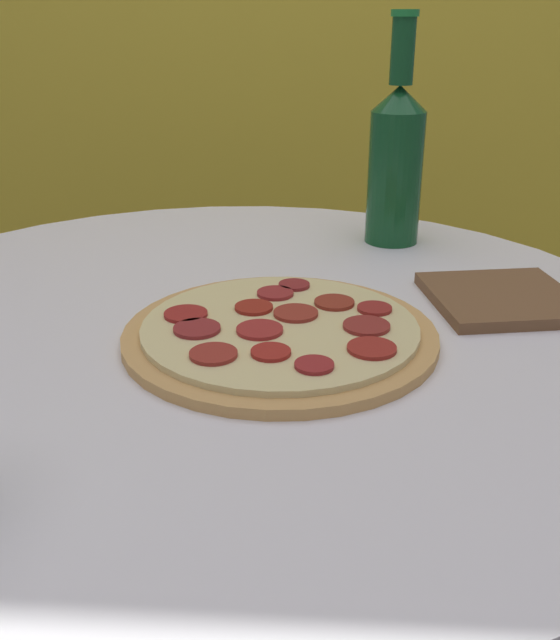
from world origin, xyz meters
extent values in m
cylinder|color=white|center=(0.00, 0.00, 0.35)|extent=(0.10, 0.10, 0.66)
cylinder|color=white|center=(0.00, 0.00, 0.70)|extent=(0.89, 0.89, 0.02)
cube|color=gold|center=(0.00, 0.95, 0.91)|extent=(1.59, 0.04, 1.81)
cylinder|color=tan|center=(0.06, -0.05, 0.71)|extent=(0.29, 0.29, 0.01)
cylinder|color=beige|center=(0.06, -0.05, 0.72)|extent=(0.26, 0.26, 0.01)
cylinder|color=maroon|center=(0.01, -0.12, 0.73)|extent=(0.04, 0.04, 0.00)
cylinder|color=maroon|center=(0.03, -0.02, 0.73)|extent=(0.04, 0.04, 0.00)
cylinder|color=maroon|center=(0.15, -0.01, 0.73)|extent=(0.03, 0.03, 0.00)
cylinder|color=maroon|center=(0.05, -0.12, 0.73)|extent=(0.03, 0.03, 0.00)
cylinder|color=maroon|center=(0.14, -0.06, 0.73)|extent=(0.04, 0.04, 0.00)
cylinder|color=maroon|center=(0.11, 0.00, 0.73)|extent=(0.04, 0.04, 0.00)
cylinder|color=maroon|center=(-0.02, -0.07, 0.73)|extent=(0.04, 0.04, 0.00)
cylinder|color=maroon|center=(0.05, 0.02, 0.73)|extent=(0.04, 0.04, 0.00)
cylinder|color=maroon|center=(0.07, -0.03, 0.73)|extent=(0.04, 0.04, 0.00)
cylinder|color=maroon|center=(0.14, -0.10, 0.73)|extent=(0.04, 0.04, 0.00)
cylinder|color=maroon|center=(0.06, 0.05, 0.73)|extent=(0.03, 0.03, 0.00)
cylinder|color=maroon|center=(-0.03, -0.04, 0.73)|extent=(0.04, 0.04, 0.00)
cylinder|color=maroon|center=(0.09, -0.14, 0.73)|extent=(0.03, 0.03, 0.00)
cylinder|color=maroon|center=(0.04, -0.07, 0.73)|extent=(0.04, 0.04, 0.00)
cylinder|color=#144C23|center=(0.18, 0.27, 0.79)|extent=(0.07, 0.07, 0.17)
cone|color=#144C23|center=(0.18, 0.27, 0.89)|extent=(0.07, 0.07, 0.03)
cylinder|color=#144C23|center=(0.18, 0.27, 0.95)|extent=(0.03, 0.03, 0.08)
cylinder|color=#1E8438|center=(0.18, 0.27, 0.99)|extent=(0.03, 0.03, 0.01)
cube|color=brown|center=(0.28, 0.05, 0.72)|extent=(0.17, 0.17, 0.01)
camera|label=1|loc=(0.10, -0.65, 0.99)|focal=40.00mm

